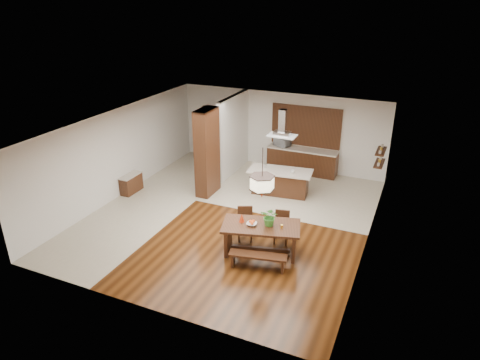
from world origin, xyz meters
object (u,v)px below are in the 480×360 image
at_px(dining_bench, 258,261).
at_px(island_cup, 292,172).
at_px(dining_table, 261,232).
at_px(foliage_plant, 270,217).
at_px(range_hood, 283,123).
at_px(kitchen_island, 280,182).
at_px(hallway_console, 131,184).
at_px(dining_chair_right, 281,228).
at_px(dining_chair_left, 245,224).
at_px(microwave, 282,142).
at_px(fruit_bowl, 252,224).
at_px(pendant_lantern, 262,173).

height_order(dining_bench, island_cup, island_cup).
xyz_separation_m(dining_table, foliage_plant, (0.21, 0.07, 0.47)).
xyz_separation_m(range_hood, island_cup, (0.43, -0.10, -1.55)).
bearing_deg(kitchen_island, foliage_plant, -82.23).
bearing_deg(island_cup, hallway_console, -160.39).
bearing_deg(dining_bench, range_hood, 101.64).
xyz_separation_m(dining_chair_right, island_cup, (-0.58, 2.80, 0.47)).
bearing_deg(dining_chair_left, hallway_console, 141.27).
xyz_separation_m(foliage_plant, kitchen_island, (-0.91, 3.54, -0.63)).
relative_size(hallway_console, range_hood, 0.98).
distance_m(dining_chair_left, microwave, 5.35).
bearing_deg(hallway_console, range_hood, 22.31).
bearing_deg(dining_chair_right, range_hood, 97.28).
bearing_deg(fruit_bowl, range_hood, 97.36).
bearing_deg(dining_chair_left, microwave, 73.97).
xyz_separation_m(pendant_lantern, range_hood, (-0.70, 3.61, 0.22)).
bearing_deg(range_hood, kitchen_island, -90.00).
xyz_separation_m(kitchen_island, island_cup, (0.43, -0.10, 0.47)).
distance_m(dining_chair_right, fruit_bowl, 1.05).
distance_m(dining_chair_left, pendant_lantern, 1.94).
relative_size(dining_bench, island_cup, 11.15).
distance_m(dining_table, dining_chair_right, 0.79).
bearing_deg(kitchen_island, pendant_lantern, -85.67).
height_order(dining_chair_left, dining_chair_right, dining_chair_left).
height_order(dining_chair_left, pendant_lantern, pendant_lantern).
relative_size(dining_chair_left, island_cup, 7.28).
distance_m(range_hood, microwave, 2.58).
relative_size(dining_chair_left, fruit_bowl, 3.60).
bearing_deg(microwave, dining_bench, -53.43).
distance_m(fruit_bowl, island_cup, 3.61).
height_order(dining_chair_left, microwave, microwave).
bearing_deg(kitchen_island, microwave, 100.86).
height_order(dining_table, dining_chair_left, dining_chair_left).
relative_size(fruit_bowl, microwave, 0.44).
bearing_deg(dining_chair_right, microwave, 96.54).
height_order(pendant_lantern, foliage_plant, pendant_lantern).
relative_size(range_hood, microwave, 1.53).
relative_size(range_hood, island_cup, 7.08).
xyz_separation_m(hallway_console, pendant_lantern, (5.35, -1.70, 1.93)).
bearing_deg(dining_table, dining_bench, -74.68).
distance_m(dining_chair_right, pendant_lantern, 1.96).
distance_m(range_hood, island_cup, 1.61).
distance_m(pendant_lantern, fruit_bowl, 1.41).
distance_m(hallway_console, dining_chair_left, 4.89).
distance_m(hallway_console, foliage_plant, 5.85).
bearing_deg(hallway_console, pendant_lantern, -17.64).
bearing_deg(island_cup, microwave, 116.40).
bearing_deg(fruit_bowl, pendant_lantern, 24.29).
xyz_separation_m(kitchen_island, microwave, (-0.66, 2.10, 0.67)).
bearing_deg(dining_table, kitchen_island, 100.94).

